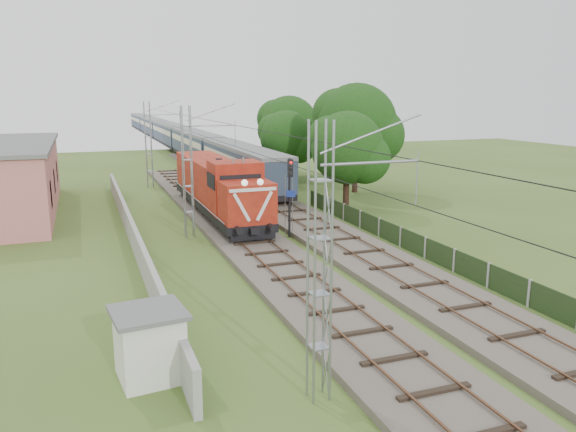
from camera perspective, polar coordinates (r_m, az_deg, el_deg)
name	(u,v)px	position (r m, az deg, el deg)	size (l,w,h in m)	color
ground	(309,295)	(24.94, 2.12, -8.02)	(140.00, 140.00, 0.00)	#405821
track_main	(261,250)	(31.15, -2.79, -3.51)	(4.20, 70.00, 0.45)	#6B6054
track_side	(271,203)	(44.70, -1.70, 1.35)	(4.20, 80.00, 0.45)	#6B6054
catenary	(189,172)	(34.45, -10.07, 4.41)	(3.31, 70.00, 8.00)	gray
boundary_wall	(131,230)	(34.61, -15.66, -1.38)	(0.25, 40.00, 1.50)	#9E9E99
fence	(426,248)	(30.95, 13.81, -3.16)	(0.12, 32.00, 1.20)	black
locomotive	(218,186)	(40.11, -7.12, 3.05)	(3.08, 17.58, 4.46)	black
coach_rake	(170,133)	(95.03, -11.91, 8.25)	(2.91, 108.77, 3.36)	black
signal_post	(290,184)	(33.93, 0.20, 3.31)	(0.52, 0.42, 4.90)	black
relay_hut	(150,344)	(18.21, -13.87, -12.50)	(2.38, 2.38, 2.22)	silver
tree_a	(348,149)	(42.69, 6.11, 6.83)	(5.76, 5.48, 7.46)	#331E15
tree_b	(357,125)	(50.37, 7.05, 9.19)	(7.44, 7.09, 9.65)	#331E15
tree_c	(287,138)	(56.08, -0.10, 7.96)	(5.50, 5.24, 7.13)	#331E15
tree_d	(290,126)	(60.34, 0.18, 9.11)	(6.59, 6.27, 8.54)	#331E15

